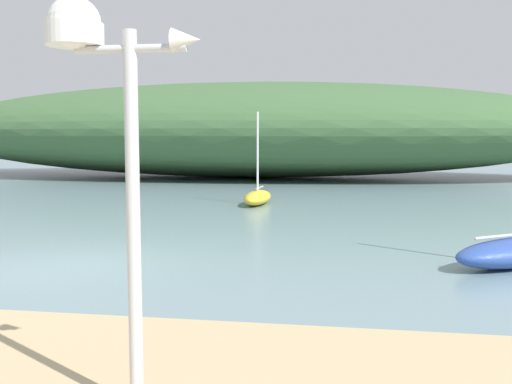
{
  "coord_description": "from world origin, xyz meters",
  "views": [
    {
      "loc": [
        5.62,
        -10.64,
        2.61
      ],
      "look_at": [
        2.83,
        6.87,
        0.92
      ],
      "focal_mm": 39.83,
      "sensor_mm": 36.0,
      "label": 1
    }
  ],
  "objects": [
    {
      "name": "sailboat_inner_mooring",
      "position": [
        2.19,
        11.31,
        0.3
      ],
      "size": [
        1.06,
        2.88,
        3.63
      ],
      "color": "gold",
      "rests_on": "ground"
    },
    {
      "name": "mast_structure",
      "position": [
        3.49,
        -6.01,
        3.14
      ],
      "size": [
        1.35,
        0.49,
        3.61
      ],
      "color": "silver",
      "rests_on": "beach_sand"
    },
    {
      "name": "distant_hill",
      "position": [
        -1.24,
        27.36,
        3.14
      ],
      "size": [
        45.7,
        15.99,
        6.28
      ],
      "primitive_type": "ellipsoid",
      "color": "#3D6038",
      "rests_on": "ground"
    },
    {
      "name": "ground_plane",
      "position": [
        0.0,
        0.0,
        0.0
      ],
      "size": [
        120.0,
        120.0,
        0.0
      ],
      "primitive_type": "plane",
      "color": "gray"
    }
  ]
}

